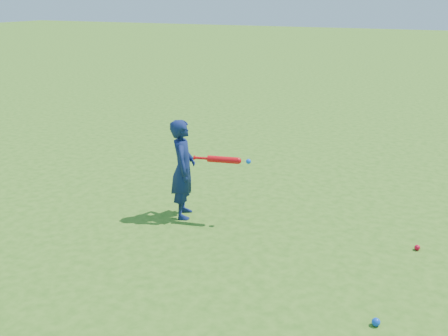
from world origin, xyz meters
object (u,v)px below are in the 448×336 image
object	(u,v)px
ground_ball_red	(417,248)
bat_swing	(225,160)
child	(183,169)
ground_ball_blue	(376,322)

from	to	relation	value
ground_ball_red	bat_swing	xyz separation A→B (m)	(-2.15, -0.20, 0.74)
bat_swing	child	bearing A→B (deg)	175.36
ground_ball_red	ground_ball_blue	xyz separation A→B (m)	(-0.19, -1.51, 0.01)
child	ground_ball_blue	xyz separation A→B (m)	(2.49, -1.24, -0.57)
ground_ball_blue	child	bearing A→B (deg)	153.58
bat_swing	ground_ball_red	bearing A→B (deg)	-6.78
child	bat_swing	world-z (taller)	child
ground_ball_red	bat_swing	world-z (taller)	bat_swing
child	ground_ball_red	bearing A→B (deg)	-108.02
ground_ball_red	ground_ball_blue	size ratio (longest dim) A/B	0.85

